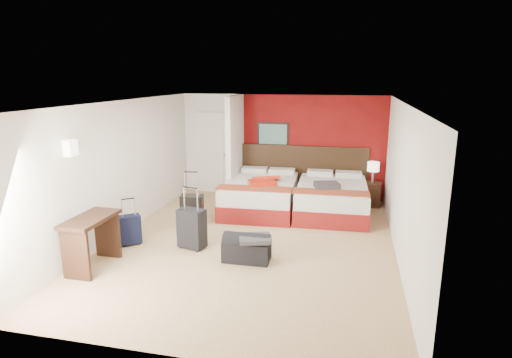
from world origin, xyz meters
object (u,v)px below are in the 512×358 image
(table_lamp, at_px, (373,172))
(red_suitcase_open, at_px, (264,181))
(nightstand, at_px, (371,194))
(desk, at_px, (92,243))
(suitcase_navy, at_px, (130,231))
(bed_left, at_px, (261,196))
(suitcase_charcoal, at_px, (192,230))
(bed_right, at_px, (332,199))
(suitcase_black, at_px, (192,212))
(duffel_bag, at_px, (247,249))

(table_lamp, bearing_deg, red_suitcase_open, -157.95)
(nightstand, bearing_deg, desk, -132.05)
(suitcase_navy, height_order, desk, desk)
(suitcase_navy, bearing_deg, bed_left, 14.26)
(red_suitcase_open, distance_m, nightstand, 2.56)
(suitcase_charcoal, distance_m, desk, 1.63)
(red_suitcase_open, height_order, desk, desk)
(red_suitcase_open, relative_size, desk, 0.79)
(red_suitcase_open, relative_size, table_lamp, 1.67)
(nightstand, distance_m, suitcase_charcoal, 4.52)
(red_suitcase_open, xyz_separation_m, nightstand, (2.34, 0.95, -0.42))
(bed_left, relative_size, bed_right, 1.02)
(bed_left, bearing_deg, red_suitcase_open, -48.02)
(nightstand, distance_m, suitcase_black, 4.19)
(red_suitcase_open, height_order, table_lamp, table_lamp)
(bed_left, bearing_deg, nightstand, 16.14)
(red_suitcase_open, distance_m, suitcase_navy, 3.11)
(red_suitcase_open, xyz_separation_m, suitcase_black, (-1.16, -1.35, -0.38))
(suitcase_black, bearing_deg, desk, -121.83)
(suitcase_navy, bearing_deg, table_lamp, -1.37)
(red_suitcase_open, bearing_deg, bed_right, -17.15)
(table_lamp, height_order, suitcase_black, table_lamp)
(nightstand, height_order, suitcase_navy, nightstand)
(bed_right, relative_size, nightstand, 3.83)
(suitcase_navy, xyz_separation_m, duffel_bag, (2.19, -0.20, -0.06))
(suitcase_black, distance_m, suitcase_charcoal, 1.02)
(bed_left, xyz_separation_m, red_suitcase_open, (0.10, -0.10, 0.38))
(suitcase_black, xyz_separation_m, suitcase_charcoal, (0.36, -0.95, 0.02))
(nightstand, distance_m, suitcase_navy, 5.42)
(bed_right, height_order, nightstand, bed_right)
(bed_left, height_order, desk, desk)
(suitcase_navy, bearing_deg, bed_right, -2.31)
(bed_left, height_order, suitcase_navy, bed_left)
(desk, bearing_deg, duffel_bag, 19.45)
(red_suitcase_open, bearing_deg, nightstand, -2.04)
(bed_right, bearing_deg, red_suitcase_open, -174.98)
(table_lamp, xyz_separation_m, suitcase_charcoal, (-3.14, -3.25, -0.46))
(bed_left, distance_m, red_suitcase_open, 0.40)
(red_suitcase_open, bearing_deg, bed_left, 110.91)
(table_lamp, distance_m, suitcase_navy, 5.45)
(bed_left, xyz_separation_m, duffel_bag, (0.35, -2.69, -0.14))
(bed_right, bearing_deg, suitcase_navy, -144.89)
(suitcase_charcoal, height_order, duffel_bag, suitcase_charcoal)
(table_lamp, bearing_deg, suitcase_black, -146.74)
(suitcase_black, bearing_deg, suitcase_charcoal, -77.93)
(suitcase_navy, height_order, duffel_bag, suitcase_navy)
(suitcase_charcoal, height_order, suitcase_navy, suitcase_charcoal)
(bed_left, relative_size, suitcase_black, 3.42)
(red_suitcase_open, xyz_separation_m, suitcase_charcoal, (-0.80, -2.30, -0.37))
(red_suitcase_open, relative_size, nightstand, 1.41)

